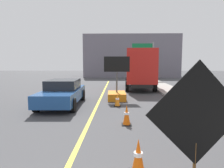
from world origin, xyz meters
TOP-DOWN VIEW (x-y plane):
  - lane_center_stripe at (0.00, 6.00)m, footprint 0.14×36.00m
  - roadwork_sign at (2.30, 1.74)m, footprint 1.61×0.30m
  - arrow_board_trailer at (1.06, 11.11)m, footprint 1.60×1.83m
  - box_truck at (3.09, 16.40)m, footprint 2.73×6.82m
  - pickup_car at (-1.87, 9.31)m, footprint 2.04×4.66m
  - highway_guide_sign at (4.91, 24.45)m, footprint 2.79×0.19m
  - far_building_block at (3.45, 33.37)m, footprint 15.59×6.28m
  - traffic_cone_near_sign at (1.52, 2.63)m, footprint 0.36×0.36m
  - traffic_cone_mid_lane at (1.44, 5.90)m, footprint 0.36×0.36m
  - traffic_cone_far_lane at (1.10, 9.10)m, footprint 0.36×0.36m

SIDE VIEW (x-z plane):
  - lane_center_stripe at x=0.00m, z-range 0.00..0.01m
  - traffic_cone_far_lane at x=1.10m, z-range -0.01..0.70m
  - traffic_cone_near_sign at x=1.52m, z-range -0.01..0.75m
  - traffic_cone_mid_lane at x=1.44m, z-range -0.01..0.76m
  - arrow_board_trailer at x=1.06m, z-range -0.87..1.83m
  - pickup_car at x=-1.87m, z-range 0.01..1.39m
  - roadwork_sign at x=2.30m, z-range 0.30..2.64m
  - box_truck at x=3.09m, z-range 0.13..3.53m
  - highway_guide_sign at x=4.91m, z-range 0.92..5.92m
  - far_building_block at x=3.45m, z-range 0.00..6.92m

